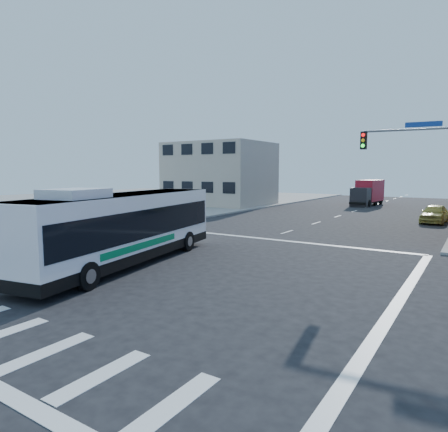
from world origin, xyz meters
The scene contains 7 objects.
ground centered at (0.00, 0.00, 0.00)m, with size 120.00×120.00×0.00m, color black.
sidewalk_nw centered at (-35.00, 35.00, 0.07)m, with size 50.00×50.00×0.15m, color gray.
building_west centered at (-17.02, 29.98, 4.01)m, with size 12.06×10.06×8.00m.
signal_mast_ne centered at (9.08, 10.62, 4.98)m, with size 7.91×1.13×8.07m.
transit_bus centered at (-2.27, -0.46, 1.80)m, with size 4.89×12.68×3.67m.
box_truck centered at (-0.66, 39.66, 1.58)m, with size 2.71×7.39×3.26m.
parked_car centered at (8.37, 24.64, 0.79)m, with size 1.87×4.65×1.58m, color #C6BB54.
Camera 1 is at (11.61, -13.38, 4.34)m, focal length 32.00 mm.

